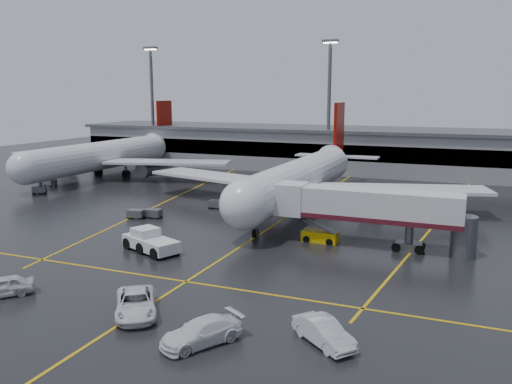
% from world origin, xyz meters
% --- Properties ---
extents(ground, '(220.00, 220.00, 0.00)m').
position_xyz_m(ground, '(0.00, 0.00, 0.00)').
color(ground, black).
rests_on(ground, ground).
extents(apron_line_centre, '(0.25, 90.00, 0.02)m').
position_xyz_m(apron_line_centre, '(0.00, 0.00, 0.01)').
color(apron_line_centre, gold).
rests_on(apron_line_centre, ground).
extents(apron_line_stop, '(60.00, 0.25, 0.02)m').
position_xyz_m(apron_line_stop, '(0.00, -22.00, 0.01)').
color(apron_line_stop, gold).
rests_on(apron_line_stop, ground).
extents(apron_line_left, '(9.99, 69.35, 0.02)m').
position_xyz_m(apron_line_left, '(-20.00, 10.00, 0.01)').
color(apron_line_left, gold).
rests_on(apron_line_left, ground).
extents(apron_line_right, '(7.57, 69.64, 0.02)m').
position_xyz_m(apron_line_right, '(18.00, 10.00, 0.01)').
color(apron_line_right, gold).
rests_on(apron_line_right, ground).
extents(terminal, '(122.00, 19.00, 8.60)m').
position_xyz_m(terminal, '(0.00, 47.93, 4.32)').
color(terminal, gray).
rests_on(terminal, ground).
extents(light_mast_left, '(3.00, 1.20, 25.45)m').
position_xyz_m(light_mast_left, '(-45.00, 42.00, 14.47)').
color(light_mast_left, '#595B60').
rests_on(light_mast_left, ground).
extents(light_mast_mid, '(3.00, 1.20, 25.45)m').
position_xyz_m(light_mast_mid, '(-5.00, 42.00, 14.47)').
color(light_mast_mid, '#595B60').
rests_on(light_mast_mid, ground).
extents(main_airliner, '(48.80, 45.60, 14.10)m').
position_xyz_m(main_airliner, '(0.00, 9.70, 4.21)').
color(main_airliner, silver).
rests_on(main_airliner, ground).
extents(second_airliner, '(48.80, 45.60, 14.10)m').
position_xyz_m(second_airliner, '(-42.00, 21.70, 4.21)').
color(second_airliner, silver).
rests_on(second_airliner, ground).
extents(jet_bridge, '(19.90, 3.40, 6.05)m').
position_xyz_m(jet_bridge, '(11.87, -6.00, 3.93)').
color(jet_bridge, silver).
rests_on(jet_bridge, ground).
extents(pushback_tractor, '(7.02, 4.95, 2.33)m').
position_xyz_m(pushback_tractor, '(-7.67, -15.75, 0.93)').
color(pushback_tractor, silver).
rests_on(pushback_tractor, ground).
extents(belt_loader, '(3.83, 1.93, 2.38)m').
position_xyz_m(belt_loader, '(7.00, -6.09, 0.59)').
color(belt_loader, '#D1AB06').
rests_on(belt_loader, ground).
extents(service_van_a, '(5.62, 6.40, 1.64)m').
position_xyz_m(service_van_a, '(0.06, -29.11, 0.82)').
color(service_van_a, white).
rests_on(service_van_a, ground).
extents(service_van_b, '(4.70, 5.75, 1.57)m').
position_xyz_m(service_van_b, '(6.43, -31.27, 0.78)').
color(service_van_b, white).
rests_on(service_van_b, ground).
extents(service_van_c, '(4.81, 4.32, 1.59)m').
position_xyz_m(service_van_c, '(13.46, -28.38, 0.79)').
color(service_van_c, silver).
rests_on(service_van_c, ground).
extents(service_van_d, '(4.38, 4.67, 1.56)m').
position_xyz_m(service_van_d, '(-11.43, -30.14, 0.78)').
color(service_van_d, silver).
rests_on(service_van_d, ground).
extents(baggage_cart_a, '(2.09, 1.44, 1.12)m').
position_xyz_m(baggage_cart_a, '(-15.39, -3.44, 0.63)').
color(baggage_cart_a, '#595B60').
rests_on(baggage_cart_a, ground).
extents(baggage_cart_b, '(2.23, 1.69, 1.12)m').
position_xyz_m(baggage_cart_b, '(-17.23, -4.54, 0.63)').
color(baggage_cart_b, '#595B60').
rests_on(baggage_cart_b, ground).
extents(baggage_cart_c, '(2.11, 1.48, 1.12)m').
position_xyz_m(baggage_cart_c, '(-10.61, 4.62, 0.63)').
color(baggage_cart_c, '#595B60').
rests_on(baggage_cart_c, ground).
extents(baggage_cart_d, '(2.18, 1.60, 1.12)m').
position_xyz_m(baggage_cart_d, '(-44.88, 10.04, 0.63)').
color(baggage_cart_d, '#595B60').
rests_on(baggage_cart_d, ground).
extents(baggage_cart_e, '(2.39, 2.16, 1.12)m').
position_xyz_m(baggage_cart_e, '(-41.13, 3.80, 0.63)').
color(baggage_cart_e, '#595B60').
rests_on(baggage_cart_e, ground).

